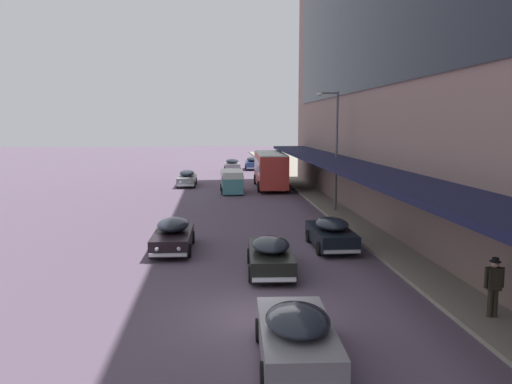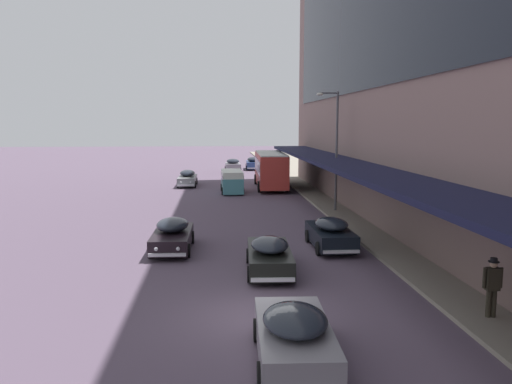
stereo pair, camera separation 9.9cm
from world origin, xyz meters
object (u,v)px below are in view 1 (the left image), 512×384
Objects in this scene: sedan_second_near at (253,163)px; sedan_lead_mid at (232,165)px; sedan_oncoming_rear at (270,255)px; pedestrian_at_kerb at (494,284)px; sedan_oncoming_front at (173,235)px; sedan_trailing_mid at (297,335)px; sedan_second_mid at (187,178)px; transit_bus_kerbside_front at (270,168)px; street_lamp at (334,143)px; vw_van at (232,180)px; sedan_lead_near at (331,233)px.

sedan_lead_mid is at bearing -135.83° from sedan_second_near.
pedestrian_at_kerb reaches higher than sedan_oncoming_rear.
sedan_oncoming_front is 2.47× the size of pedestrian_at_kerb.
sedan_trailing_mid is 6.78m from pedestrian_at_kerb.
sedan_oncoming_rear is 0.94× the size of sedan_second_mid.
sedan_trailing_mid is 51.11m from sedan_lead_mid.
transit_bus_kerbside_front is 13.76m from street_lamp.
sedan_oncoming_front is at bearing 137.41° from pedestrian_at_kerb.
transit_bus_kerbside_front is at bearing 102.22° from street_lamp.
transit_bus_kerbside_front is 19.45m from sedan_second_near.
transit_bus_kerbside_front is 8.32m from sedan_second_mid.
vw_van is at bearing 80.02° from sedan_oncoming_front.
sedan_second_near reaches higher than sedan_lead_near.
transit_bus_kerbside_front reaches higher than sedan_lead_near.
sedan_trailing_mid is at bearing -82.75° from sedan_second_mid.
pedestrian_at_kerb is (6.93, -29.53, 0.08)m from vw_van.
sedan_lead_mid is (-2.96, 16.70, -1.11)m from transit_bus_kerbside_front.
sedan_oncoming_rear is at bearing -42.98° from sedan_oncoming_front.
street_lamp is at bearing -55.38° from sedan_second_mid.
sedan_oncoming_rear is at bearing -88.24° from vw_van.
pedestrian_at_kerb is 0.23× the size of street_lamp.
sedan_oncoming_rear is 23.91m from vw_van.
sedan_trailing_mid is 12.02m from sedan_lead_near.
street_lamp is at bearing 43.31° from sedan_oncoming_front.
sedan_lead_near is 2.37× the size of pedestrian_at_kerb.
street_lamp is at bearing 74.10° from sedan_trailing_mid.
sedan_second_near reaches higher than sedan_oncoming_rear.
vw_van reaches higher than sedan_second_near.
transit_bus_kerbside_front is at bearing -16.84° from sedan_second_mid.
sedan_oncoming_front is (-7.22, -22.66, -1.16)m from transit_bus_kerbside_front.
sedan_lead_near is at bearing 106.83° from pedestrian_at_kerb.
sedan_oncoming_rear is at bearing 137.68° from pedestrian_at_kerb.
sedan_second_mid is (-0.66, 25.05, 0.01)m from sedan_oncoming_front.
street_lamp is at bearing 91.08° from pedestrian_at_kerb.
sedan_oncoming_front is 14.41m from street_lamp.
sedan_oncoming_front is 0.94× the size of sedan_second_mid.
pedestrian_at_kerb reaches higher than sedan_oncoming_front.
street_lamp reaches higher than sedan_second_near.
pedestrian_at_kerb is (6.19, -5.64, 0.45)m from sedan_oncoming_rear.
sedan_lead_near is at bearing -71.90° from sedan_second_mid.
vw_van reaches higher than sedan_lead_mid.
sedan_lead_mid reaches higher than sedan_oncoming_rear.
sedan_oncoming_front is 1.00× the size of vw_van.
street_lamp is (10.08, 9.50, 3.97)m from sedan_oncoming_front.
sedan_lead_mid is 0.53× the size of street_lamp.
sedan_second_mid reaches higher than sedan_oncoming_rear.
sedan_second_mid is (-4.90, 29.00, 0.03)m from sedan_oncoming_rear.
vw_van is at bearing 101.49° from sedan_lead_near.
street_lamp is at bearing -77.78° from transit_bus_kerbside_front.
sedan_lead_mid is 0.93× the size of vw_van.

